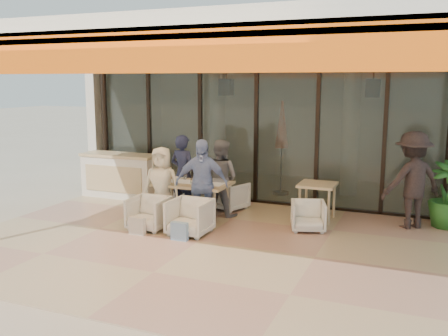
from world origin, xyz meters
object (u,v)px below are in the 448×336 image
object	(u,v)px
dining_table	(192,185)
chair_near_right	(190,215)
side_chair	(308,215)
standing_woman	(412,181)
diner_grey	(220,178)
side_table	(317,189)
chair_near_left	(149,212)
diner_periwinkle	(201,184)
chair_far_left	(194,191)
diner_navy	(183,174)
chair_far_right	(229,194)
host_counter	(121,175)
diner_cream	(162,185)

from	to	relation	value
dining_table	chair_near_right	xyz separation A→B (m)	(0.43, -0.96, -0.33)
side_chair	standing_woman	size ratio (longest dim) A/B	0.34
side_chair	standing_woman	world-z (taller)	standing_woman
side_chair	dining_table	bearing A→B (deg)	164.32
standing_woman	diner_grey	bearing A→B (deg)	-29.00
chair_near_right	side_table	distance (m)	2.62
chair_near_right	chair_near_left	bearing A→B (deg)	-179.16
chair_near_left	side_chair	size ratio (longest dim) A/B	1.11
diner_periwinkle	diner_grey	bearing A→B (deg)	73.36
chair_far_left	diner_navy	distance (m)	0.69
diner_periwinkle	side_chair	size ratio (longest dim) A/B	2.71
chair_near_right	side_table	size ratio (longest dim) A/B	0.96
standing_woman	side_table	bearing A→B (deg)	-32.59
chair_far_right	chair_near_right	distance (m)	1.90
diner_periwinkle	side_table	size ratio (longest dim) A/B	2.24
host_counter	diner_periwinkle	bearing A→B (deg)	-27.88
chair_far_right	side_table	distance (m)	1.92
chair_far_left	diner_grey	world-z (taller)	diner_grey
host_counter	chair_near_left	bearing A→B (deg)	-45.54
host_counter	chair_near_left	xyz separation A→B (m)	(1.93, -1.96, -0.19)
chair_far_right	diner_cream	xyz separation A→B (m)	(-0.84, -1.40, 0.41)
diner_periwinkle	standing_woman	world-z (taller)	standing_woman
diner_navy	diner_grey	xyz separation A→B (m)	(0.84, 0.00, -0.03)
diner_periwinkle	side_chair	bearing A→B (deg)	-0.87
chair_far_right	diner_grey	bearing A→B (deg)	109.77
dining_table	chair_near_left	distance (m)	1.10
diner_periwinkle	side_chair	xyz separation A→B (m)	(1.89, 0.53, -0.53)
diner_navy	side_table	xyz separation A→B (m)	(2.73, 0.38, -0.17)
dining_table	chair_near_left	size ratio (longest dim) A/B	2.20
dining_table	diner_periwinkle	xyz separation A→B (m)	(0.43, -0.46, 0.15)
chair_far_right	side_table	size ratio (longest dim) A/B	0.90
dining_table	side_chair	bearing A→B (deg)	1.92
diner_grey	side_chair	bearing A→B (deg)	176.75
host_counter	diner_periwinkle	distance (m)	3.14
diner_navy	diner_periwinkle	world-z (taller)	diner_periwinkle
dining_table	chair_far_left	size ratio (longest dim) A/B	2.25
chair_far_right	side_chair	xyz separation A→B (m)	(1.89, -0.87, -0.03)
side_table	side_chair	world-z (taller)	side_table
chair_near_left	chair_near_right	size ratio (longest dim) A/B	0.95
chair_far_left	diner_navy	bearing A→B (deg)	94.10
host_counter	dining_table	distance (m)	2.55
diner_grey	side_table	size ratio (longest dim) A/B	2.10
chair_far_right	chair_near_right	bearing A→B (deg)	109.77
dining_table	diner_periwinkle	bearing A→B (deg)	-46.86
diner_periwinkle	side_chair	world-z (taller)	diner_periwinkle
dining_table	diner_navy	xyz separation A→B (m)	(-0.41, 0.44, 0.13)
host_counter	standing_woman	bearing A→B (deg)	-0.34
chair_far_right	diner_navy	size ratio (longest dim) A/B	0.41
chair_far_right	diner_cream	bearing A→B (deg)	78.81
dining_table	diner_cream	world-z (taller)	diner_cream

